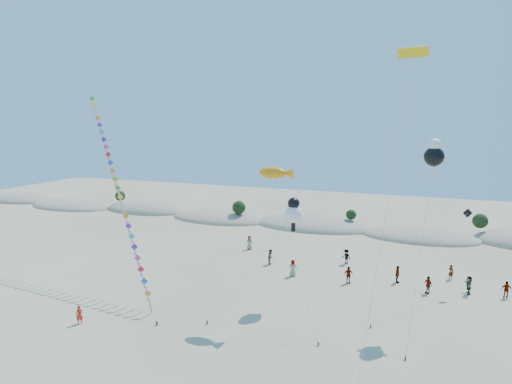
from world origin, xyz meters
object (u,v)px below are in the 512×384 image
at_px(parafoil_kite, 412,60).
at_px(flyer_foreground, 80,315).
at_px(kite_train, 116,181).
at_px(fish_kite, 276,173).

height_order(parafoil_kite, flyer_foreground, parafoil_kite).
xyz_separation_m(kite_train, flyer_foreground, (3.79, -10.02, -9.59)).
bearing_deg(parafoil_kite, fish_kite, 173.60).
bearing_deg(parafoil_kite, kite_train, 175.04).
xyz_separation_m(parafoil_kite, flyer_foreground, (-24.45, -7.57, -20.00)).
relative_size(parafoil_kite, flyer_foreground, 13.94).
bearing_deg(fish_kite, flyer_foreground, -148.09).
bearing_deg(kite_train, fish_kite, -4.11).
relative_size(kite_train, parafoil_kite, 0.92).
bearing_deg(flyer_foreground, parafoil_kite, -11.47).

